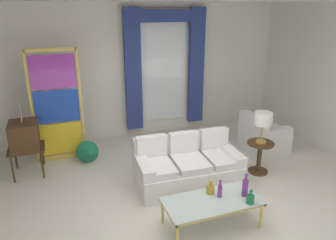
{
  "coord_description": "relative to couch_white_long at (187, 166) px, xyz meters",
  "views": [
    {
      "loc": [
        -1.72,
        -4.02,
        2.92
      ],
      "look_at": [
        0.09,
        0.9,
        1.05
      ],
      "focal_mm": 34.31,
      "sensor_mm": 36.0,
      "label": 1
    }
  ],
  "objects": [
    {
      "name": "vintage_tv",
      "position": [
        -2.6,
        1.27,
        0.42
      ],
      "size": [
        0.62,
        0.6,
        1.35
      ],
      "color": "#472D19",
      "rests_on": "ground"
    },
    {
      "name": "table_lamp_brass",
      "position": [
        1.39,
        -0.15,
        0.72
      ],
      "size": [
        0.32,
        0.32,
        0.57
      ],
      "color": "#B29338",
      "rests_on": "round_side_table"
    },
    {
      "name": "bottle_amber_squat",
      "position": [
        0.3,
        -1.46,
        0.18
      ],
      "size": [
        0.11,
        0.11,
        0.21
      ],
      "color": "#196B3D",
      "rests_on": "coffee_table"
    },
    {
      "name": "stained_glass_divider",
      "position": [
        -1.99,
        1.69,
        0.75
      ],
      "size": [
        0.95,
        0.05,
        2.2
      ],
      "color": "gold",
      "rests_on": "ground"
    },
    {
      "name": "bottle_ruby_flask",
      "position": [
        -0.09,
        -1.06,
        0.18
      ],
      "size": [
        0.12,
        0.12,
        0.21
      ],
      "color": "gold",
      "rests_on": "coffee_table"
    },
    {
      "name": "bottle_crystal_tall",
      "position": [
        -0.01,
        -1.19,
        0.21
      ],
      "size": [
        0.06,
        0.06,
        0.27
      ],
      "color": "#753384",
      "rests_on": "coffee_table"
    },
    {
      "name": "coffee_table",
      "position": [
        -0.15,
        -1.23,
        0.07
      ],
      "size": [
        1.32,
        0.63,
        0.41
      ],
      "color": "silver",
      "rests_on": "ground"
    },
    {
      "name": "round_side_table",
      "position": [
        1.39,
        -0.15,
        0.05
      ],
      "size": [
        0.48,
        0.48,
        0.59
      ],
      "color": "#472D19",
      "rests_on": "ground"
    },
    {
      "name": "couch_white_long",
      "position": [
        0.0,
        0.0,
        0.0
      ],
      "size": [
        1.8,
        1.01,
        0.86
      ],
      "color": "white",
      "rests_on": "ground"
    },
    {
      "name": "wall_rear",
      "position": [
        -0.3,
        2.53,
        1.2
      ],
      "size": [
        8.0,
        0.12,
        3.0
      ],
      "primitive_type": "cube",
      "color": "white",
      "rests_on": "ground"
    },
    {
      "name": "peacock_figurine",
      "position": [
        -1.53,
        1.28,
        -0.08
      ],
      "size": [
        0.44,
        0.6,
        0.5
      ],
      "color": "beige",
      "rests_on": "ground"
    },
    {
      "name": "bottle_blue_decanter",
      "position": [
        0.33,
        -1.28,
        0.25
      ],
      "size": [
        0.08,
        0.08,
        0.35
      ],
      "color": "#753384",
      "rests_on": "coffee_table"
    },
    {
      "name": "curtained_window",
      "position": [
        0.46,
        2.36,
        1.44
      ],
      "size": [
        2.0,
        0.17,
        2.7
      ],
      "color": "white",
      "rests_on": "ground"
    },
    {
      "name": "armchair_white",
      "position": [
        2.03,
        0.67,
        -0.02
      ],
      "size": [
        0.83,
        0.83,
        0.8
      ],
      "color": "white",
      "rests_on": "ground"
    },
    {
      "name": "ground_plane",
      "position": [
        -0.3,
        -0.53,
        -0.3
      ],
      "size": [
        16.0,
        16.0,
        0.0
      ],
      "primitive_type": "plane",
      "color": "silver"
    }
  ]
}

